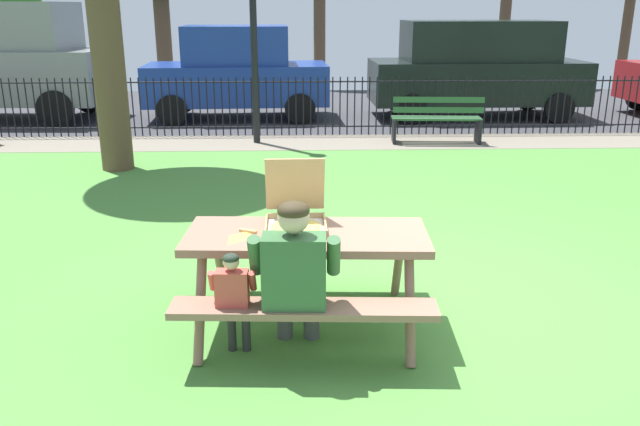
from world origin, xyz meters
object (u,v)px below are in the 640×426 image
Objects in this scene: parked_car_center at (237,72)px; adult_at_table at (295,273)px; parked_car_right at (477,67)px; park_bench_center at (437,120)px; child_at_table at (234,295)px; picnic_table_foreground at (307,254)px; pizza_slice_on_table at (241,236)px; lamp_post_walkway at (253,0)px; pizza_box_open at (296,214)px.

adult_at_table is at bearing -82.97° from parked_car_center.
adult_at_table is at bearing -111.14° from parked_car_right.
parked_car_right is (5.26, -0.00, 0.09)m from parked_car_center.
child_at_table is at bearing -111.59° from park_bench_center.
pizza_slice_on_table is (-0.48, -0.07, 0.18)m from picnic_table_foreground.
pizza_slice_on_table is 0.52m from child_at_table.
lamp_post_walkway is 5.59m from parked_car_right.
adult_at_table is 0.26× the size of parked_car_right.
child_at_table is at bearing -122.58° from pizza_box_open.
pizza_box_open is at bearing -82.47° from parked_car_center.
parked_car_right is (1.45, 2.85, 0.68)m from park_bench_center.
pizza_slice_on_table is at bearing -87.47° from lamp_post_walkway.
adult_at_table reaches higher than park_bench_center.
parked_car_right is at bearing 66.89° from child_at_table.
parked_car_center reaches higher than adult_at_table.
pizza_box_open is 0.14× the size of lamp_post_walkway.
adult_at_table is 10.40m from parked_car_center.
pizza_box_open is 0.69m from adult_at_table.
parked_car_right is at bearing 63.06° from park_bench_center.
lamp_post_walkway reaches higher than child_at_table.
parked_car_right is at bearing 68.86° from adult_at_table.
pizza_box_open reaches higher than adult_at_table.
parked_car_right reaches higher than pizza_slice_on_table.
parked_car_center is (-1.36, 9.82, 0.41)m from picnic_table_foreground.
child_at_table is at bearing -178.93° from adult_at_table.
child_at_table is at bearing -113.11° from parked_car_right.
park_bench_center is (2.54, 7.47, -0.24)m from adult_at_table.
park_bench_center is at bearing 69.59° from pizza_box_open.
adult_at_table reaches higher than pizza_slice_on_table.
adult_at_table is at bearing -99.91° from picnic_table_foreground.
parked_car_center is at bearing 101.74° from lamp_post_walkway.
lamp_post_walkway is at bearing 92.20° from child_at_table.
adult_at_table is 0.29× the size of lamp_post_walkway.
child_at_table is at bearing -85.27° from parked_car_center.
child_at_table reaches higher than picnic_table_foreground.
parked_car_center is 5.26m from parked_car_right.
parked_car_center is at bearing 143.23° from park_bench_center.
park_bench_center is at bearing -36.77° from parked_car_center.
pizza_box_open is 0.46× the size of adult_at_table.
lamp_post_walkway is (-0.29, 7.62, 1.97)m from child_at_table.
parked_car_right reaches higher than parked_car_center.
parked_car_right is (3.99, 10.31, 0.44)m from adult_at_table.
child_at_table is 10.37m from parked_car_center.
child_at_table is (-0.42, -0.66, -0.36)m from pizza_box_open.
pizza_box_open is 0.14× the size of parked_car_center.
adult_at_table is 1.43× the size of child_at_table.
pizza_box_open is at bearing 57.42° from child_at_table.
lamp_post_walkway is (-0.32, 7.18, 1.70)m from pizza_slice_on_table.
child_at_table is at bearing -134.91° from picnic_table_foreground.
park_bench_center is 4.80m from parked_car_center.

